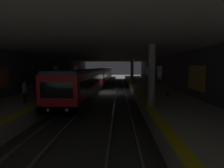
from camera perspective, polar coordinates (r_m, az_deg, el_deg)
ground_plane at (r=26.70m, az=-1.87°, el=-2.77°), size 120.00×120.00×0.00m
track_left at (r=26.62m, az=2.86°, el=-2.63°), size 60.00×1.53×0.16m
track_right at (r=26.94m, az=-6.54°, el=-2.56°), size 60.00×1.53×0.16m
platform_left at (r=26.95m, az=12.16°, el=-1.69°), size 60.00×5.30×1.06m
platform_right at (r=27.89m, az=-15.42°, el=-1.52°), size 60.00×5.30×1.06m
wall_left at (r=27.42m, az=18.24°, el=3.05°), size 60.00×0.56×5.60m
wall_right at (r=28.75m, az=-21.04°, el=3.07°), size 60.00×0.56×5.60m
ceiling_slab at (r=26.47m, az=-1.91°, el=9.74°), size 60.00×19.40×0.40m
pillar_near at (r=12.76m, az=13.16°, el=2.79°), size 0.56×0.56×4.55m
pillar_far at (r=31.38m, az=6.76°, el=4.56°), size 0.56×0.56×4.55m
metro_train at (r=40.43m, az=-3.54°, el=3.00°), size 58.28×2.83×3.49m
bench_left_near at (r=32.05m, az=14.21°, el=1.31°), size 1.70×0.47×0.86m
bench_left_mid at (r=34.56m, az=13.34°, el=1.64°), size 1.70×0.47×0.86m
bench_right_near at (r=23.74m, az=-23.88°, el=-0.49°), size 1.70×0.47×0.86m
bench_right_mid at (r=36.78m, az=-14.22°, el=1.86°), size 1.70×0.47×0.86m
person_waiting_near at (r=15.31m, az=-27.33°, el=-2.26°), size 0.60×0.24×1.72m
person_walking_mid at (r=41.66m, az=-12.09°, el=2.88°), size 0.60×0.23×1.68m
suitcase_rolling at (r=32.42m, az=-11.63°, el=1.06°), size 0.39×0.27×0.94m
backpack_on_floor at (r=18.21m, az=18.14°, el=-3.07°), size 0.30×0.20×0.40m
trash_bin at (r=20.96m, az=-25.43°, el=-1.60°), size 0.44×0.44×0.85m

